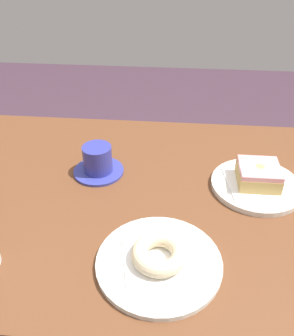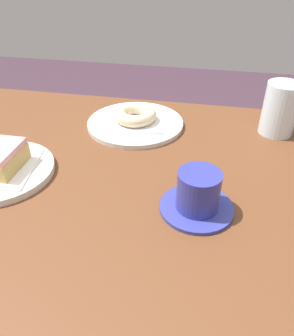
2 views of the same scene
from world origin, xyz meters
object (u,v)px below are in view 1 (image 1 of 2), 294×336
Objects in this scene: plate_sugar_ring at (159,262)px; donut_glazed_square at (258,174)px; plate_glazed_square at (256,185)px; coffee_cup at (98,161)px; donut_sugar_ring at (159,254)px.

donut_glazed_square is (0.21, 0.25, 0.03)m from plate_sugar_ring.
donut_glazed_square reaches higher than plate_glazed_square.
donut_glazed_square is (0.00, 0.00, 0.03)m from plate_glazed_square.
plate_glazed_square is 0.38m from coffee_cup.
plate_glazed_square is at bearing -4.26° from coffee_cup.
plate_sugar_ring is 0.32m from coffee_cup.
donut_sugar_ring is (0.00, 0.00, 0.02)m from plate_sugar_ring.
plate_glazed_square reaches higher than plate_sugar_ring.
coffee_cup reaches higher than plate_glazed_square.
coffee_cup reaches higher than plate_sugar_ring.
plate_sugar_ring is 2.50× the size of donut_glazed_square.
donut_sugar_ring is at bearing 0.00° from plate_sugar_ring.
donut_sugar_ring is 0.49× the size of plate_glazed_square.
donut_sugar_ring is at bearing -130.61° from plate_glazed_square.
donut_glazed_square reaches higher than plate_sugar_ring.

